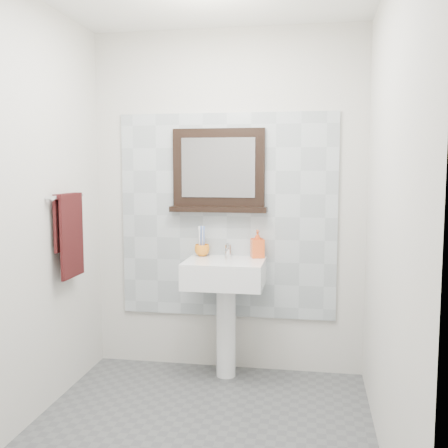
# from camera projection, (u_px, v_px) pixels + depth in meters

# --- Properties ---
(floor) EXTENTS (2.00, 2.20, 0.01)m
(floor) POSITION_uv_depth(u_px,v_px,m) (195.00, 440.00, 2.91)
(floor) COLOR #505254
(floor) RESTS_ON ground
(back_wall) EXTENTS (2.00, 0.01, 2.50)m
(back_wall) POSITION_uv_depth(u_px,v_px,m) (227.00, 203.00, 3.86)
(back_wall) COLOR beige
(back_wall) RESTS_ON ground
(front_wall) EXTENTS (2.00, 0.01, 2.50)m
(front_wall) POSITION_uv_depth(u_px,v_px,m) (118.00, 246.00, 1.70)
(front_wall) COLOR beige
(front_wall) RESTS_ON ground
(left_wall) EXTENTS (0.01, 2.20, 2.50)m
(left_wall) POSITION_uv_depth(u_px,v_px,m) (20.00, 213.00, 2.94)
(left_wall) COLOR beige
(left_wall) RESTS_ON ground
(right_wall) EXTENTS (0.01, 2.20, 2.50)m
(right_wall) POSITION_uv_depth(u_px,v_px,m) (389.00, 219.00, 2.61)
(right_wall) COLOR beige
(right_wall) RESTS_ON ground
(splashback) EXTENTS (1.60, 0.02, 1.50)m
(splashback) POSITION_uv_depth(u_px,v_px,m) (227.00, 216.00, 3.85)
(splashback) COLOR #A9B2B7
(splashback) RESTS_ON back_wall
(pedestal_sink) EXTENTS (0.55, 0.44, 0.96)m
(pedestal_sink) POSITION_uv_depth(u_px,v_px,m) (225.00, 286.00, 3.69)
(pedestal_sink) COLOR white
(pedestal_sink) RESTS_ON ground
(toothbrush_cup) EXTENTS (0.14, 0.14, 0.09)m
(toothbrush_cup) POSITION_uv_depth(u_px,v_px,m) (202.00, 250.00, 3.84)
(toothbrush_cup) COLOR orange
(toothbrush_cup) RESTS_ON pedestal_sink
(toothbrushes) EXTENTS (0.05, 0.04, 0.21)m
(toothbrushes) POSITION_uv_depth(u_px,v_px,m) (202.00, 239.00, 3.83)
(toothbrushes) COLOR white
(toothbrushes) RESTS_ON toothbrush_cup
(soap_dispenser) EXTENTS (0.11, 0.11, 0.20)m
(soap_dispenser) POSITION_uv_depth(u_px,v_px,m) (257.00, 244.00, 3.77)
(soap_dispenser) COLOR red
(soap_dispenser) RESTS_ON pedestal_sink
(framed_mirror) EXTENTS (0.71, 0.11, 0.60)m
(framed_mirror) POSITION_uv_depth(u_px,v_px,m) (219.00, 172.00, 3.80)
(framed_mirror) COLOR black
(framed_mirror) RESTS_ON back_wall
(towel_bar) EXTENTS (0.07, 0.40, 0.03)m
(towel_bar) POSITION_uv_depth(u_px,v_px,m) (67.00, 196.00, 3.39)
(towel_bar) COLOR silver
(towel_bar) RESTS_ON left_wall
(hand_towel) EXTENTS (0.06, 0.30, 0.55)m
(hand_towel) POSITION_uv_depth(u_px,v_px,m) (69.00, 229.00, 3.41)
(hand_towel) COLOR black
(hand_towel) RESTS_ON towel_bar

